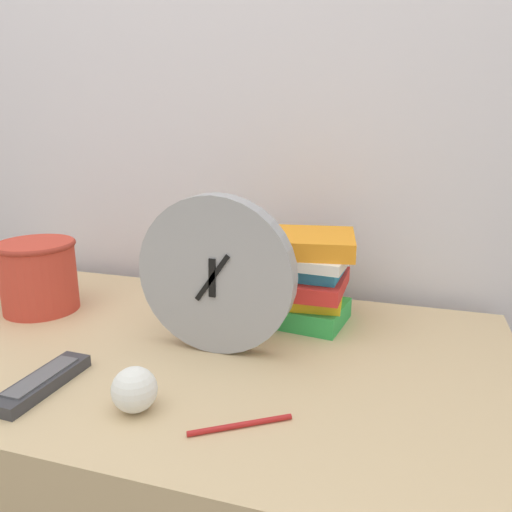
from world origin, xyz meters
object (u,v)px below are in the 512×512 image
object	(u,v)px
book_stack	(296,275)
pen	(240,425)
basket	(38,274)
tv_remote	(42,382)
desk_clock	(216,275)
crumpled_paper_ball	(134,390)

from	to	relation	value
book_stack	pen	bearing A→B (deg)	-87.85
basket	tv_remote	world-z (taller)	basket
pen	desk_clock	bearing A→B (deg)	118.75
crumpled_paper_ball	pen	world-z (taller)	crumpled_paper_ball
pen	basket	bearing A→B (deg)	153.16
pen	crumpled_paper_ball	bearing A→B (deg)	-178.35
tv_remote	pen	size ratio (longest dim) A/B	1.39
book_stack	basket	size ratio (longest dim) A/B	1.52
crumpled_paper_ball	pen	distance (m)	0.16
desk_clock	tv_remote	bearing A→B (deg)	-135.42
book_stack	pen	size ratio (longest dim) A/B	2.00
tv_remote	crumpled_paper_ball	xyz separation A→B (m)	(0.17, -0.01, 0.02)
desk_clock	tv_remote	xyz separation A→B (m)	(-0.21, -0.21, -0.13)
desk_clock	crumpled_paper_ball	world-z (taller)	desk_clock
tv_remote	pen	bearing A→B (deg)	-0.97
desk_clock	tv_remote	distance (m)	0.33
tv_remote	basket	bearing A→B (deg)	129.79
tv_remote	pen	world-z (taller)	tv_remote
book_stack	crumpled_paper_ball	distance (m)	0.44
crumpled_paper_ball	pen	size ratio (longest dim) A/B	0.52
desk_clock	crumpled_paper_ball	xyz separation A→B (m)	(-0.04, -0.22, -0.11)
tv_remote	crumpled_paper_ball	bearing A→B (deg)	-3.41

